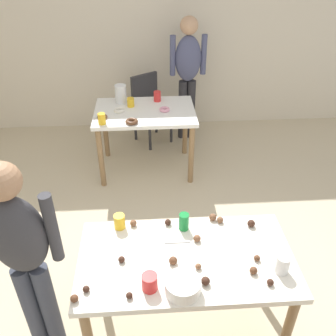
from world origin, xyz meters
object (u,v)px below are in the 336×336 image
dining_table_near (186,268)px  mixing_bowl (183,286)px  person_girl_near (23,252)px  soda_can (184,222)px  dining_table_far (145,119)px  pitcher_far (121,94)px  person_adult_far (188,69)px  chair_far_table (149,105)px

dining_table_near → mixing_bowl: (-0.05, -0.25, 0.14)m
person_girl_near → soda_can: size_ratio=12.28×
dining_table_far → pitcher_far: bearing=138.7°
person_adult_far → pitcher_far: 0.97m
mixing_bowl → soda_can: 0.51m
dining_table_far → person_adult_far: size_ratio=0.70×
dining_table_far → chair_far_table: size_ratio=1.26×
dining_table_far → person_girl_near: person_girl_near is taller
person_girl_near → dining_table_far: bearing=71.7°
dining_table_far → soda_can: (0.24, -1.87, 0.17)m
chair_far_table → pitcher_far: pitcher_far is taller
dining_table_near → pitcher_far: bearing=101.7°
dining_table_near → person_girl_near: (-0.94, -0.04, 0.25)m
mixing_bowl → dining_table_far: bearing=94.3°
dining_table_near → mixing_bowl: mixing_bowl is taller
mixing_bowl → soda_can: (0.06, 0.50, 0.02)m
person_girl_near → mixing_bowl: (0.90, -0.21, -0.10)m
dining_table_near → soda_can: 0.30m
person_adult_far → person_girl_near: bearing=-113.6°
chair_far_table → person_adult_far: bearing=3.0°
chair_far_table → pitcher_far: bearing=-123.4°
mixing_bowl → soda_can: soda_can is taller
mixing_bowl → dining_table_near: bearing=79.3°
pitcher_far → soda_can: bearing=-76.7°
dining_table_far → person_girl_near: (-0.72, -2.16, 0.26)m
mixing_bowl → pitcher_far: bearing=99.6°
soda_can → pitcher_far: bearing=103.3°
person_girl_near → pitcher_far: 2.44m
dining_table_near → soda_can: (0.01, 0.25, 0.16)m
dining_table_far → mixing_bowl: (0.18, -2.38, 0.15)m
dining_table_near → person_adult_far: (0.33, 2.87, 0.30)m
person_adult_far → pitcher_far: person_adult_far is taller
mixing_bowl → soda_can: bearing=83.5°
person_adult_far → dining_table_far: bearing=-126.5°
chair_far_table → person_adult_far: (0.49, 0.03, 0.45)m
dining_table_near → pitcher_far: (-0.49, 2.36, 0.20)m
chair_far_table → soda_can: 2.62m
mixing_bowl → person_adult_far: bearing=83.2°
person_girl_near → soda_can: person_girl_near is taller
pitcher_far → person_adult_far: bearing=32.3°
chair_far_table → soda_can: soda_can is taller
dining_table_far → mixing_bowl: mixing_bowl is taller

